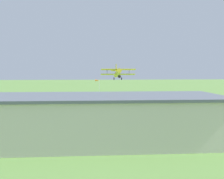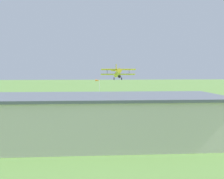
{
  "view_description": "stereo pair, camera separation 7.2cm",
  "coord_description": "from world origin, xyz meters",
  "px_view_note": "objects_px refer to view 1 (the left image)",
  "views": [
    {
      "loc": [
        0.62,
        72.58,
        9.52
      ],
      "look_at": [
        -4.01,
        16.65,
        5.45
      ],
      "focal_mm": 42.09,
      "sensor_mm": 36.0,
      "label": 1
    },
    {
      "loc": [
        0.55,
        72.59,
        9.52
      ],
      "look_at": [
        -4.01,
        16.65,
        5.45
      ],
      "focal_mm": 42.09,
      "sensor_mm": 36.0,
      "label": 2
    }
  ],
  "objects_px": {
    "windsock": "(98,82)",
    "person_walking_on_apron": "(42,115)",
    "biplane": "(118,73)",
    "hangar": "(101,119)",
    "person_by_parked_cars": "(31,116)",
    "car_orange": "(14,119)",
    "person_watching_takeoff": "(173,115)"
  },
  "relations": [
    {
      "from": "hangar",
      "to": "windsock",
      "type": "xyz_separation_m",
      "value": [
        -1.04,
        -56.07,
        2.52
      ]
    },
    {
      "from": "car_orange",
      "to": "windsock",
      "type": "bearing_deg",
      "value": -110.91
    },
    {
      "from": "person_by_parked_cars",
      "to": "person_walking_on_apron",
      "type": "relative_size",
      "value": 1.04
    },
    {
      "from": "person_by_parked_cars",
      "to": "person_watching_takeoff",
      "type": "bearing_deg",
      "value": 178.62
    },
    {
      "from": "windsock",
      "to": "person_walking_on_apron",
      "type": "bearing_deg",
      "value": 72.95
    },
    {
      "from": "person_by_parked_cars",
      "to": "hangar",
      "type": "bearing_deg",
      "value": 128.22
    },
    {
      "from": "hangar",
      "to": "windsock",
      "type": "height_order",
      "value": "windsock"
    },
    {
      "from": "car_orange",
      "to": "windsock",
      "type": "xyz_separation_m",
      "value": [
        -16.28,
        -42.61,
        4.82
      ]
    },
    {
      "from": "car_orange",
      "to": "windsock",
      "type": "height_order",
      "value": "windsock"
    },
    {
      "from": "biplane",
      "to": "person_by_parked_cars",
      "type": "relative_size",
      "value": 5.06
    },
    {
      "from": "hangar",
      "to": "car_orange",
      "type": "height_order",
      "value": "hangar"
    },
    {
      "from": "person_walking_on_apron",
      "to": "windsock",
      "type": "distance_m",
      "value": 41.17
    },
    {
      "from": "biplane",
      "to": "windsock",
      "type": "bearing_deg",
      "value": -80.66
    },
    {
      "from": "car_orange",
      "to": "person_by_parked_cars",
      "type": "relative_size",
      "value": 2.66
    },
    {
      "from": "biplane",
      "to": "person_by_parked_cars",
      "type": "xyz_separation_m",
      "value": [
        18.13,
        13.75,
        -8.11
      ]
    },
    {
      "from": "car_orange",
      "to": "person_walking_on_apron",
      "type": "xyz_separation_m",
      "value": [
        -4.29,
        -3.53,
        -0.03
      ]
    },
    {
      "from": "person_by_parked_cars",
      "to": "windsock",
      "type": "xyz_separation_m",
      "value": [
        -13.84,
        -39.81,
        4.82
      ]
    },
    {
      "from": "person_walking_on_apron",
      "to": "person_watching_takeoff",
      "type": "height_order",
      "value": "person_walking_on_apron"
    },
    {
      "from": "hangar",
      "to": "person_watching_takeoff",
      "type": "bearing_deg",
      "value": -133.6
    },
    {
      "from": "hangar",
      "to": "biplane",
      "type": "distance_m",
      "value": 31.03
    },
    {
      "from": "hangar",
      "to": "person_watching_takeoff",
      "type": "height_order",
      "value": "hangar"
    },
    {
      "from": "car_orange",
      "to": "person_by_parked_cars",
      "type": "height_order",
      "value": "person_by_parked_cars"
    },
    {
      "from": "car_orange",
      "to": "person_by_parked_cars",
      "type": "xyz_separation_m",
      "value": [
        -2.43,
        -2.8,
        0.0
      ]
    },
    {
      "from": "person_watching_takeoff",
      "to": "windsock",
      "type": "distance_m",
      "value": 43.05
    },
    {
      "from": "hangar",
      "to": "biplane",
      "type": "relative_size",
      "value": 3.81
    },
    {
      "from": "hangar",
      "to": "person_by_parked_cars",
      "type": "bearing_deg",
      "value": -51.78
    },
    {
      "from": "car_orange",
      "to": "person_by_parked_cars",
      "type": "distance_m",
      "value": 3.71
    },
    {
      "from": "person_watching_takeoff",
      "to": "biplane",
      "type": "bearing_deg",
      "value": -56.56
    },
    {
      "from": "biplane",
      "to": "hangar",
      "type": "bearing_deg",
      "value": 79.94
    },
    {
      "from": "hangar",
      "to": "person_watching_takeoff",
      "type": "relative_size",
      "value": 20.88
    },
    {
      "from": "hangar",
      "to": "person_walking_on_apron",
      "type": "relative_size",
      "value": 20.11
    },
    {
      "from": "hangar",
      "to": "person_by_parked_cars",
      "type": "distance_m",
      "value": 20.82
    }
  ]
}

